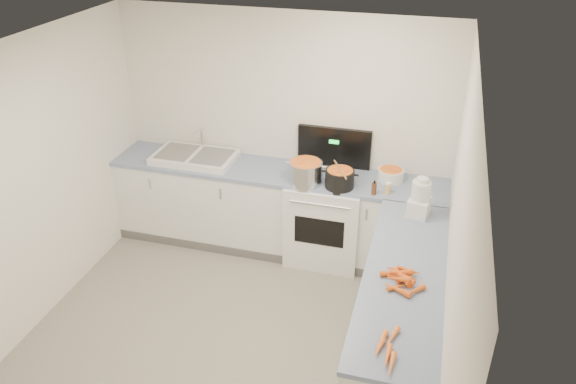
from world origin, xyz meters
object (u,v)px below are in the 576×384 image
(black_pot, at_px, (340,180))
(sink, at_px, (195,157))
(mixing_bowl, at_px, (391,175))
(spice_jar, at_px, (388,189))
(steel_pot, at_px, (306,173))
(extract_bottle, at_px, (374,189))
(food_processor, at_px, (420,199))
(stove, at_px, (326,217))

(black_pot, bearing_deg, sink, 173.71)
(black_pot, height_order, mixing_bowl, black_pot)
(black_pot, distance_m, spice_jar, 0.47)
(sink, height_order, mixing_bowl, sink)
(steel_pot, distance_m, extract_bottle, 0.69)
(steel_pot, xyz_separation_m, food_processor, (1.12, -0.32, 0.06))
(black_pot, bearing_deg, food_processor, -22.01)
(sink, xyz_separation_m, spice_jar, (2.07, -0.18, 0.01))
(mixing_bowl, bearing_deg, sink, -177.17)
(steel_pot, bearing_deg, sink, 172.26)
(black_pot, relative_size, mixing_bowl, 1.09)
(stove, bearing_deg, extract_bottle, -23.67)
(spice_jar, bearing_deg, stove, 165.41)
(spice_jar, bearing_deg, mixing_bowl, 91.73)
(sink, distance_m, extract_bottle, 1.96)
(steel_pot, xyz_separation_m, black_pot, (0.34, -0.01, -0.02))
(sink, bearing_deg, steel_pot, -7.74)
(stove, distance_m, extract_bottle, 0.75)
(stove, xyz_separation_m, sink, (-1.45, 0.02, 0.50))
(black_pot, xyz_separation_m, mixing_bowl, (0.46, 0.28, -0.02))
(sink, xyz_separation_m, food_processor, (2.38, -0.49, 0.12))
(food_processor, bearing_deg, sink, 168.34)
(mixing_bowl, bearing_deg, spice_jar, -88.27)
(extract_bottle, bearing_deg, mixing_bowl, 70.47)
(black_pot, distance_m, food_processor, 0.84)
(food_processor, bearing_deg, steel_pot, 164.06)
(stove, relative_size, extract_bottle, 11.42)
(black_pot, xyz_separation_m, food_processor, (0.78, -0.31, 0.08))
(sink, distance_m, spice_jar, 2.08)
(food_processor, bearing_deg, mixing_bowl, 118.06)
(sink, bearing_deg, stove, -0.62)
(stove, xyz_separation_m, food_processor, (0.93, -0.47, 0.62))
(extract_bottle, bearing_deg, food_processor, -30.78)
(stove, bearing_deg, mixing_bowl, 10.89)
(sink, relative_size, food_processor, 2.36)
(mixing_bowl, bearing_deg, extract_bottle, -109.53)
(extract_bottle, height_order, spice_jar, extract_bottle)
(sink, relative_size, spice_jar, 8.84)
(spice_jar, bearing_deg, black_pot, 179.92)
(sink, xyz_separation_m, black_pot, (1.60, -0.18, 0.04))
(black_pot, relative_size, food_processor, 0.77)
(black_pot, xyz_separation_m, spice_jar, (0.47, -0.00, -0.03))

